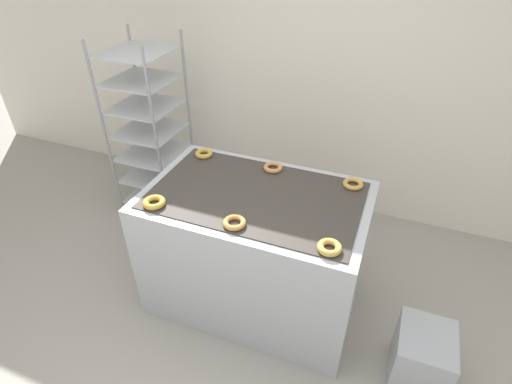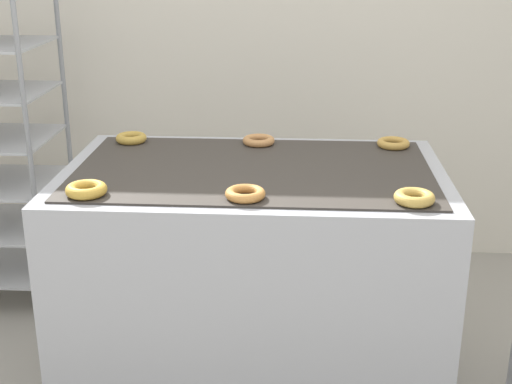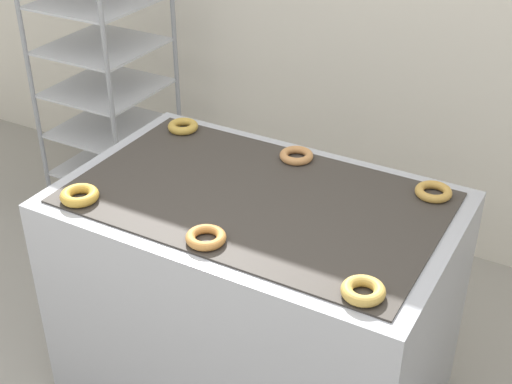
{
  "view_description": "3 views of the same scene",
  "coord_description": "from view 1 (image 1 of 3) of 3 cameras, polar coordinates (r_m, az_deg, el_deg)",
  "views": [
    {
      "loc": [
        0.76,
        -1.23,
        2.42
      ],
      "look_at": [
        0.0,
        0.71,
        0.97
      ],
      "focal_mm": 28.0,
      "sensor_mm": 36.0,
      "label": 1
    },
    {
      "loc": [
        0.17,
        -1.84,
        1.78
      ],
      "look_at": [
        0.0,
        0.86,
        0.8
      ],
      "focal_mm": 50.0,
      "sensor_mm": 36.0,
      "label": 2
    },
    {
      "loc": [
        1.08,
        -1.22,
        2.3
      ],
      "look_at": [
        0.0,
        0.71,
        0.97
      ],
      "focal_mm": 50.0,
      "sensor_mm": 36.0,
      "label": 3
    }
  ],
  "objects": [
    {
      "name": "ground_plane",
      "position": [
        2.82,
        -5.74,
        -24.57
      ],
      "size": [
        14.0,
        14.0,
        0.0
      ],
      "primitive_type": "plane",
      "color": "#9E998E"
    },
    {
      "name": "wall_back",
      "position": [
        3.59,
        8.68,
        17.98
      ],
      "size": [
        8.0,
        0.05,
        2.8
      ],
      "color": "silver",
      "rests_on": "ground_plane"
    },
    {
      "name": "fryer_machine",
      "position": [
        2.85,
        0.0,
        -8.22
      ],
      "size": [
        1.44,
        0.91,
        0.95
      ],
      "color": "#A8AAB2",
      "rests_on": "ground_plane"
    },
    {
      "name": "baking_rack_cart",
      "position": [
        3.71,
        -14.94,
        8.51
      ],
      "size": [
        0.54,
        0.56,
        1.66
      ],
      "color": "gray",
      "rests_on": "ground_plane"
    },
    {
      "name": "glaze_bin",
      "position": [
        2.83,
        22.53,
        -20.95
      ],
      "size": [
        0.33,
        0.37,
        0.4
      ],
      "color": "#A8AAB2",
      "rests_on": "ground_plane"
    },
    {
      "name": "donut_near_left",
      "position": [
        2.53,
        -14.33,
        -1.44
      ],
      "size": [
        0.14,
        0.14,
        0.04
      ],
      "primitive_type": "torus",
      "color": "gold",
      "rests_on": "fryer_machine"
    },
    {
      "name": "donut_near_center",
      "position": [
        2.3,
        -3.1,
        -4.4
      ],
      "size": [
        0.14,
        0.14,
        0.03
      ],
      "primitive_type": "torus",
      "color": "#C5823E",
      "rests_on": "fryer_machine"
    },
    {
      "name": "donut_near_right",
      "position": [
        2.17,
        10.45,
        -7.79
      ],
      "size": [
        0.13,
        0.13,
        0.04
      ],
      "primitive_type": "torus",
      "color": "gold",
      "rests_on": "fryer_machine"
    },
    {
      "name": "donut_far_left",
      "position": [
        2.99,
        -7.45,
        5.46
      ],
      "size": [
        0.13,
        0.13,
        0.04
      ],
      "primitive_type": "torus",
      "color": "#BB933B",
      "rests_on": "fryer_machine"
    },
    {
      "name": "donut_far_center",
      "position": [
        2.8,
        2.43,
        3.53
      ],
      "size": [
        0.13,
        0.13,
        0.03
      ],
      "primitive_type": "torus",
      "color": "#BE824A",
      "rests_on": "fryer_machine"
    },
    {
      "name": "donut_far_right",
      "position": [
        2.7,
        13.69,
        1.12
      ],
      "size": [
        0.13,
        0.13,
        0.03
      ],
      "primitive_type": "torus",
      "color": "#BF903F",
      "rests_on": "fryer_machine"
    }
  ]
}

